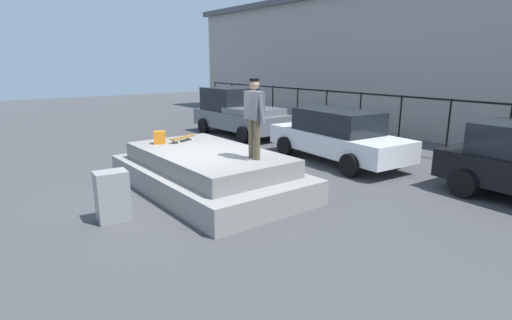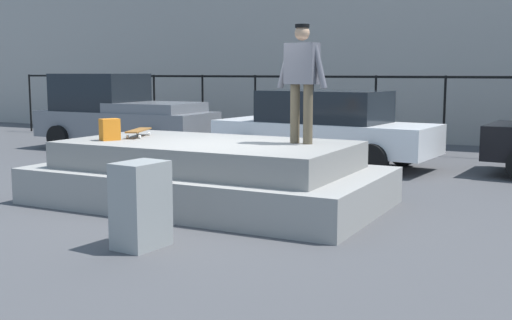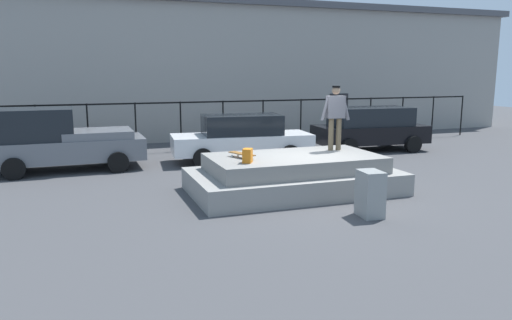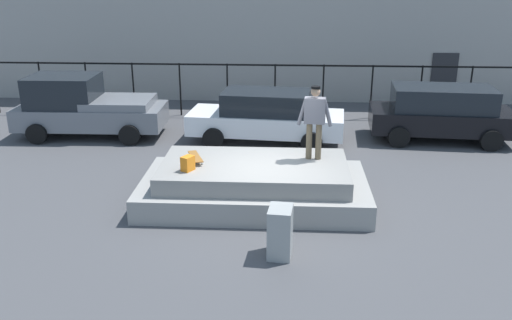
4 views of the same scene
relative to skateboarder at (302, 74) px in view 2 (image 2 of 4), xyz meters
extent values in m
plane|color=#424244|center=(-1.06, -0.74, -1.96)|extent=(60.00, 60.00, 0.00)
cube|color=gray|center=(-1.37, -0.39, -1.69)|extent=(5.24, 2.88, 0.55)
cube|color=gray|center=(-1.37, -0.39, -1.21)|extent=(4.29, 2.36, 0.40)
cylinder|color=brown|center=(0.11, -0.01, -0.58)|extent=(0.14, 0.14, 0.87)
cylinder|color=brown|center=(-0.11, 0.01, -0.58)|extent=(0.14, 0.14, 0.87)
cube|color=#595960|center=(0.00, 0.00, 0.16)|extent=(0.50, 0.30, 0.59)
cylinder|color=#595960|center=(0.29, -0.03, 0.11)|extent=(0.26, 0.12, 0.62)
cylinder|color=#595960|center=(-0.29, 0.03, 0.11)|extent=(0.26, 0.12, 0.62)
sphere|color=tan|center=(0.00, 0.00, 0.59)|extent=(0.22, 0.22, 0.22)
cylinder|color=black|center=(0.00, 0.00, 0.69)|extent=(0.23, 0.23, 0.05)
cube|color=brown|center=(-2.74, -0.31, -0.90)|extent=(0.48, 0.85, 0.02)
cylinder|color=silver|center=(-2.74, -0.02, -0.98)|extent=(0.05, 0.06, 0.06)
cylinder|color=silver|center=(-2.93, -0.09, -0.98)|extent=(0.05, 0.06, 0.06)
cylinder|color=silver|center=(-2.55, -0.53, -0.98)|extent=(0.05, 0.06, 0.06)
cylinder|color=silver|center=(-2.74, -0.60, -0.98)|extent=(0.05, 0.06, 0.06)
cube|color=orange|center=(-2.81, -0.94, -0.84)|extent=(0.31, 0.34, 0.33)
cube|color=slate|center=(-6.89, 4.55, -1.30)|extent=(4.68, 1.88, 0.67)
cube|color=black|center=(-7.70, 4.54, -0.49)|extent=(2.12, 1.69, 0.96)
cube|color=slate|center=(-5.96, 4.56, -0.85)|extent=(2.12, 1.75, 0.24)
cylinder|color=black|center=(-8.34, 5.45, -1.64)|extent=(0.64, 0.23, 0.64)
cylinder|color=black|center=(-8.32, 3.60, -1.64)|extent=(0.64, 0.23, 0.64)
cylinder|color=black|center=(-5.46, 5.49, -1.64)|extent=(0.64, 0.23, 0.64)
cylinder|color=black|center=(-5.43, 3.65, -1.64)|extent=(0.64, 0.23, 0.64)
cube|color=white|center=(-1.27, 4.18, -1.33)|extent=(4.89, 2.17, 0.62)
cube|color=black|center=(-1.27, 4.18, -0.69)|extent=(2.74, 1.76, 0.67)
cylinder|color=black|center=(-2.65, 5.20, -1.64)|extent=(0.66, 0.28, 0.64)
cylinder|color=black|center=(-2.82, 3.45, -1.64)|extent=(0.66, 0.28, 0.64)
cylinder|color=black|center=(0.28, 4.92, -1.64)|extent=(0.66, 0.28, 0.64)
cylinder|color=black|center=(0.11, 3.17, -1.64)|extent=(0.66, 0.28, 0.64)
cube|color=gray|center=(-0.73, -2.91, -1.47)|extent=(0.50, 0.64, 0.99)
cylinder|color=black|center=(-13.06, 7.21, -1.00)|extent=(0.06, 0.06, 1.91)
cylinder|color=black|center=(-11.35, 7.21, -1.00)|extent=(0.06, 0.06, 1.91)
cylinder|color=black|center=(-9.64, 7.21, -1.00)|extent=(0.06, 0.06, 1.91)
cylinder|color=black|center=(-7.92, 7.21, -1.00)|extent=(0.06, 0.06, 1.91)
cylinder|color=black|center=(-6.21, 7.21, -1.00)|extent=(0.06, 0.06, 1.91)
cylinder|color=black|center=(-4.49, 7.21, -1.00)|extent=(0.06, 0.06, 1.91)
cylinder|color=black|center=(-2.78, 7.21, -1.00)|extent=(0.06, 0.06, 1.91)
cylinder|color=black|center=(-1.06, 7.21, -1.00)|extent=(0.06, 0.06, 1.91)
cylinder|color=black|center=(0.65, 7.21, -1.00)|extent=(0.06, 0.06, 1.91)
cube|color=black|center=(-1.06, 7.21, -0.09)|extent=(24.00, 0.04, 0.06)
cube|color=gray|center=(-1.06, 13.76, 1.02)|extent=(32.72, 8.47, 5.96)
camera|label=1|loc=(6.76, -5.20, 1.05)|focal=28.04mm
camera|label=2|loc=(3.74, -8.71, 0.04)|focal=45.28mm
camera|label=3|loc=(-6.39, -11.45, 1.08)|focal=33.94mm
camera|label=4|loc=(-0.67, -12.32, 3.36)|focal=38.87mm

